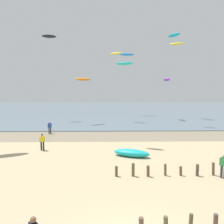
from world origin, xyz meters
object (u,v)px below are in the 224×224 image
person_right_flank (223,165)px  kite_aloft_0 (83,79)px  kite_aloft_8 (174,35)px  grounded_kite (131,153)px  kite_aloft_6 (116,54)px  kite_aloft_9 (49,36)px  kite_aloft_5 (125,64)px  person_left_flank (50,127)px  kite_aloft_4 (176,44)px  person_nearest_camera (42,141)px  kite_aloft_1 (167,80)px  kite_aloft_7 (127,54)px

person_right_flank → kite_aloft_0: bearing=115.9°
person_right_flank → kite_aloft_8: (6.00, 34.15, 16.42)m
grounded_kite → kite_aloft_6: (-0.62, 23.33, 12.37)m
kite_aloft_9 → kite_aloft_5: bearing=-76.4°
person_left_flank → person_right_flank: size_ratio=1.00×
grounded_kite → kite_aloft_6: kite_aloft_6 is taller
grounded_kite → kite_aloft_9: bearing=139.1°
person_left_flank → kite_aloft_4: 24.24m
person_left_flank → kite_aloft_0: kite_aloft_0 is taller
kite_aloft_5 → kite_aloft_6: bearing=114.7°
kite_aloft_5 → kite_aloft_6: 18.99m
person_nearest_camera → kite_aloft_5: 11.83m
person_nearest_camera → grounded_kite: bearing=-14.9°
kite_aloft_0 → kite_aloft_9: (-7.05, 5.71, 8.47)m
grounded_kite → kite_aloft_8: size_ratio=0.93×
kite_aloft_1 → person_left_flank: bearing=-51.9°
person_right_flank → kite_aloft_5: bearing=121.4°
kite_aloft_6 → kite_aloft_7: kite_aloft_7 is taller
person_right_flank → grounded_kite: size_ratio=0.51×
person_left_flank → kite_aloft_8: bearing=39.3°
kite_aloft_4 → kite_aloft_7: 17.31m
person_left_flank → kite_aloft_8: 32.74m
kite_aloft_7 → kite_aloft_9: 18.09m
kite_aloft_9 → grounded_kite: bearing=-80.8°
person_nearest_camera → kite_aloft_5: size_ratio=0.90×
person_left_flank → kite_aloft_9: kite_aloft_9 is taller
kite_aloft_1 → kite_aloft_7: size_ratio=0.95×
kite_aloft_1 → kite_aloft_9: (-22.97, 0.45, 8.32)m
kite_aloft_0 → kite_aloft_1: 16.77m
kite_aloft_7 → person_nearest_camera: bearing=60.8°
kite_aloft_4 → kite_aloft_5: kite_aloft_4 is taller
kite_aloft_9 → kite_aloft_8: bearing=-11.1°
person_right_flank → kite_aloft_0: (-12.22, 25.12, 6.88)m
person_right_flank → kite_aloft_1: kite_aloft_1 is taller
person_left_flank → kite_aloft_4: size_ratio=0.73×
person_left_flank → grounded_kite: bearing=-47.2°
kite_aloft_5 → person_nearest_camera: bearing=-140.2°
person_right_flank → kite_aloft_6: size_ratio=0.65×
kite_aloft_1 → kite_aloft_9: size_ratio=1.25×
grounded_kite → kite_aloft_8: kite_aloft_8 is taller
kite_aloft_8 → kite_aloft_0: bearing=92.6°
kite_aloft_0 → person_nearest_camera: bearing=-133.5°
kite_aloft_6 → kite_aloft_9: (-12.85, 2.24, 3.56)m
grounded_kite → kite_aloft_9: kite_aloft_9 is taller
kite_aloft_5 → kite_aloft_7: bearing=108.6°
kite_aloft_5 → kite_aloft_7: size_ratio=0.53×
person_nearest_camera → kite_aloft_4: 27.12m
person_nearest_camera → kite_aloft_4: (17.97, 15.90, 12.64)m
kite_aloft_0 → kite_aloft_5: (6.10, -15.12, 1.08)m
kite_aloft_7 → person_left_flank: bearing=51.7°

